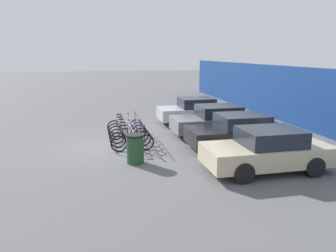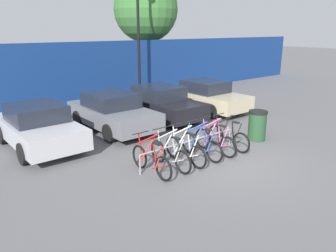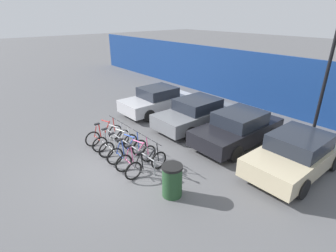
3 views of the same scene
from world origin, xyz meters
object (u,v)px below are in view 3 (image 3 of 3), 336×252
(bicycle_pink, at_px, (136,157))
(trash_bin, at_px, (172,180))
(bicycle_black, at_px, (147,164))
(bicycle_red, at_px, (104,134))
(bicycle_silver, at_px, (112,140))
(bike_rack, at_px, (126,144))
(bicycle_blue, at_px, (128,151))
(car_grey, at_px, (196,113))
(car_beige, at_px, (296,154))
(car_silver, at_px, (157,100))
(bicycle_white, at_px, (119,145))
(lamp_post, at_px, (333,49))
(car_black, at_px, (238,128))

(bicycle_pink, xyz_separation_m, trash_bin, (2.03, -0.07, 0.14))
(bicycle_black, bearing_deg, bicycle_red, -178.83)
(bicycle_red, height_order, bicycle_pink, same)
(bicycle_silver, bearing_deg, bike_rack, 8.15)
(bicycle_blue, height_order, car_grey, car_grey)
(bike_rack, distance_m, car_beige, 6.06)
(bicycle_pink, xyz_separation_m, car_silver, (-3.98, 3.97, 0.31))
(bicycle_black, xyz_separation_m, trash_bin, (1.42, -0.07, 0.14))
(bicycle_white, xyz_separation_m, bicycle_black, (1.86, 0.00, 0.00))
(bicycle_white, bearing_deg, bicycle_blue, 1.37)
(bicycle_silver, xyz_separation_m, bicycle_black, (2.41, 0.00, 0.00))
(bicycle_white, height_order, trash_bin, bicycle_white)
(lamp_post, bearing_deg, bicycle_silver, -119.63)
(bicycle_red, relative_size, bicycle_silver, 1.00)
(bicycle_white, bearing_deg, car_silver, 125.96)
(car_beige, height_order, lamp_post, lamp_post)
(bicycle_black, bearing_deg, bicycle_blue, -178.83)
(bicycle_pink, relative_size, car_grey, 0.42)
(trash_bin, bearing_deg, car_beige, 67.38)
(bicycle_silver, bearing_deg, car_silver, 117.39)
(bike_rack, distance_m, bicycle_white, 0.38)
(bicycle_pink, height_order, trash_bin, bicycle_pink)
(car_grey, distance_m, lamp_post, 6.24)
(bicycle_red, height_order, car_silver, car_silver)
(trash_bin, bearing_deg, bicycle_red, 179.08)
(car_beige, bearing_deg, bicycle_red, -146.99)
(bicycle_red, height_order, lamp_post, lamp_post)
(bicycle_blue, xyz_separation_m, car_beige, (4.34, 4.02, 0.31))
(bicycle_silver, xyz_separation_m, bicycle_blue, (1.20, 0.00, 0.00))
(bicycle_red, height_order, bicycle_blue, same)
(lamp_post, height_order, trash_bin, lamp_post)
(bicycle_black, xyz_separation_m, lamp_post, (2.12, 7.97, 3.35))
(bicycle_red, distance_m, bicycle_black, 3.06)
(car_grey, height_order, car_black, same)
(trash_bin, bearing_deg, lamp_post, 85.00)
(bicycle_red, bearing_deg, bicycle_white, -2.58)
(bike_rack, height_order, trash_bin, trash_bin)
(bicycle_white, bearing_deg, bicycle_silver, -178.63)
(bicycle_white, height_order, bicycle_black, same)
(bike_rack, height_order, car_silver, car_silver)
(bicycle_red, bearing_deg, car_silver, 108.56)
(bike_rack, bearing_deg, bicycle_silver, -170.43)
(car_beige, distance_m, trash_bin, 4.43)
(bicycle_silver, distance_m, car_black, 5.19)
(car_black, bearing_deg, bicycle_red, -130.51)
(bicycle_blue, distance_m, lamp_post, 9.27)
(bicycle_pink, bearing_deg, bicycle_blue, 179.64)
(bicycle_white, height_order, car_beige, car_beige)
(car_grey, bearing_deg, car_black, 1.88)
(car_grey, bearing_deg, bicycle_pink, -74.34)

